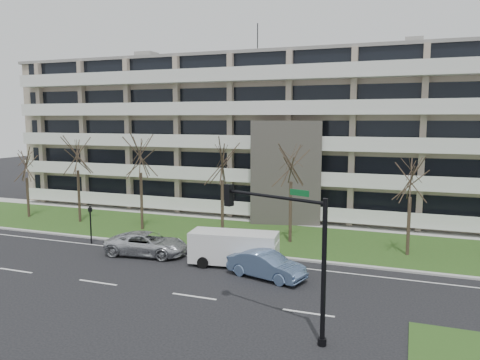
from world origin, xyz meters
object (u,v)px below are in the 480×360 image
at_px(traffic_signal, 287,241).
at_px(white_van, 235,246).
at_px(silver_pickup, 147,244).
at_px(pedestrian_signal, 90,220).
at_px(blue_sedan, 266,265).

bearing_deg(traffic_signal, white_van, 144.25).
bearing_deg(silver_pickup, pedestrian_signal, 73.47).
relative_size(traffic_signal, pedestrian_signal, 2.21).
relative_size(white_van, pedestrian_signal, 1.99).
bearing_deg(white_van, blue_sedan, -38.56).
relative_size(blue_sedan, white_van, 0.82).
distance_m(blue_sedan, traffic_signal, 7.75).
distance_m(blue_sedan, white_van, 3.03).
distance_m(traffic_signal, pedestrian_signal, 19.50).
height_order(silver_pickup, pedestrian_signal, pedestrian_signal).
bearing_deg(silver_pickup, traffic_signal, -130.19).
height_order(silver_pickup, traffic_signal, traffic_signal).
distance_m(silver_pickup, blue_sedan, 9.08).
bearing_deg(white_van, silver_pickup, 172.57).
bearing_deg(traffic_signal, pedestrian_signal, 172.36).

